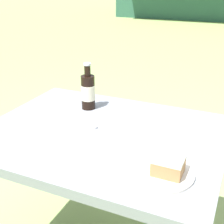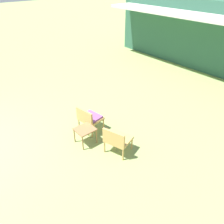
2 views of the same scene
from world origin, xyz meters
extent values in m
cube|color=silver|center=(1.10, 8.50, 2.23)|extent=(9.47, 1.20, 0.12)
cylinder|color=tan|center=(1.43, 3.43, 0.16)|extent=(0.04, 0.04, 0.32)
cylinder|color=tan|center=(0.95, 3.35, 0.16)|extent=(0.04, 0.04, 0.32)
cylinder|color=tan|center=(1.51, 3.01, 0.16)|extent=(0.04, 0.04, 0.32)
cylinder|color=tan|center=(1.02, 2.92, 0.16)|extent=(0.04, 0.04, 0.32)
cube|color=tan|center=(1.23, 3.18, 0.35)|extent=(0.62, 0.57, 0.06)
cube|color=tan|center=(1.26, 2.96, 0.54)|extent=(0.55, 0.14, 0.32)
cube|color=#995193|center=(1.23, 3.18, 0.41)|extent=(0.56, 0.49, 0.05)
cylinder|color=tan|center=(2.50, 3.46, 0.16)|extent=(0.04, 0.04, 0.32)
cylinder|color=tan|center=(2.03, 3.31, 0.16)|extent=(0.04, 0.04, 0.32)
cylinder|color=tan|center=(2.63, 3.05, 0.16)|extent=(0.04, 0.04, 0.32)
cylinder|color=tan|center=(2.16, 2.90, 0.16)|extent=(0.04, 0.04, 0.32)
cube|color=tan|center=(2.33, 3.18, 0.35)|extent=(0.68, 0.64, 0.06)
cube|color=tan|center=(2.40, 2.97, 0.54)|extent=(0.54, 0.22, 0.32)
cube|color=#996B42|center=(1.58, 2.75, 0.41)|extent=(0.42, 0.45, 0.03)
cylinder|color=#996B42|center=(1.40, 2.55, 0.20)|extent=(0.03, 0.03, 0.39)
cylinder|color=#996B42|center=(1.77, 2.55, 0.20)|extent=(0.03, 0.03, 0.39)
cylinder|color=#996B42|center=(1.40, 2.95, 0.20)|extent=(0.03, 0.03, 0.39)
cylinder|color=#996B42|center=(1.77, 2.95, 0.20)|extent=(0.03, 0.03, 0.39)
camera|label=1|loc=(0.52, -1.05, 1.29)|focal=50.00mm
camera|label=2|loc=(5.23, 0.56, 3.62)|focal=35.00mm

